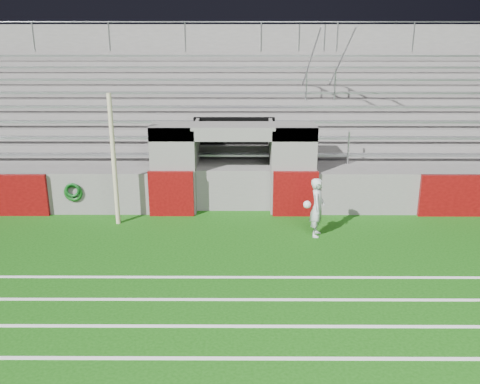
{
  "coord_description": "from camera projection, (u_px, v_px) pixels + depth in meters",
  "views": [
    {
      "loc": [
        0.25,
        -11.76,
        5.51
      ],
      "look_at": [
        0.2,
        1.8,
        1.1
      ],
      "focal_mm": 40.0,
      "sensor_mm": 36.0,
      "label": 1
    }
  ],
  "objects": [
    {
      "name": "hose_coil",
      "position": [
        73.0,
        192.0,
        15.47
      ],
      "size": [
        0.55,
        0.14,
        0.58
      ],
      "color": "#0D4410",
      "rests_on": "ground"
    },
    {
      "name": "ground",
      "position": [
        231.0,
        258.0,
        12.89
      ],
      "size": [
        90.0,
        90.0,
        0.0
      ],
      "primitive_type": "plane",
      "color": "#12480C",
      "rests_on": "ground"
    },
    {
      "name": "field_post",
      "position": [
        114.0,
        161.0,
        14.54
      ],
      "size": [
        0.13,
        0.13,
        3.66
      ],
      "primitive_type": "cylinder",
      "color": "#C5B892",
      "rests_on": "ground"
    },
    {
      "name": "goalkeeper_with_ball",
      "position": [
        317.0,
        207.0,
        14.02
      ],
      "size": [
        0.63,
        0.65,
        1.58
      ],
      "color": "#B7BDC2",
      "rests_on": "ground"
    },
    {
      "name": "stadium_structure",
      "position": [
        235.0,
        131.0,
        20.01
      ],
      "size": [
        26.0,
        8.48,
        5.42
      ],
      "color": "#625F5D",
      "rests_on": "ground"
    }
  ]
}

